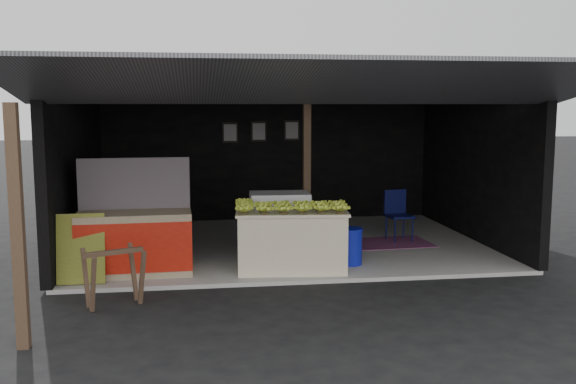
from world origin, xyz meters
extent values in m
plane|color=black|center=(0.00, 0.00, 0.00)|extent=(80.00, 80.00, 0.00)
cube|color=gray|center=(0.00, 2.50, 0.03)|extent=(7.00, 5.00, 0.06)
cube|color=black|center=(0.00, 5.00, 1.51)|extent=(7.00, 0.15, 2.90)
cube|color=black|center=(-3.50, 2.50, 1.51)|extent=(0.15, 5.00, 2.90)
cube|color=black|center=(3.50, 2.50, 1.51)|extent=(0.15, 5.00, 2.90)
cube|color=#232326|center=(0.00, 2.50, 2.96)|extent=(7.20, 5.20, 0.12)
cube|color=#232326|center=(0.00, -0.95, 2.73)|extent=(7.40, 2.47, 0.48)
cube|color=#503728|center=(0.30, 1.90, 1.49)|extent=(0.12, 0.12, 2.85)
cube|color=#503728|center=(-3.30, -1.90, 1.25)|extent=(0.12, 0.12, 2.50)
cube|color=beige|center=(-0.14, 0.66, 0.49)|extent=(1.63, 1.07, 0.85)
cube|color=beige|center=(-0.14, 0.66, 0.93)|extent=(1.70, 1.14, 0.04)
cube|color=white|center=(-0.21, 1.46, 0.58)|extent=(0.95, 0.65, 1.04)
cube|color=navy|center=(-0.21, 1.14, 0.63)|extent=(0.73, 0.04, 0.31)
cube|color=#B21414|center=(-0.21, 1.14, 0.27)|extent=(0.47, 0.03, 0.10)
cube|color=#998466|center=(-2.41, 0.71, 0.51)|extent=(1.63, 0.76, 0.90)
cube|color=#B41A0C|center=(-2.41, 0.35, 0.51)|extent=(1.60, 0.08, 0.70)
cube|color=white|center=(-2.41, 0.34, 0.51)|extent=(0.55, 0.03, 0.18)
cube|color=navy|center=(-2.41, 1.01, 1.34)|extent=(1.60, 0.11, 0.75)
cube|color=black|center=(-3.09, 0.30, 0.54)|extent=(0.64, 0.22, 0.95)
cube|color=#503728|center=(-2.75, -0.93, 0.37)|extent=(0.15, 0.27, 0.72)
cube|color=#503728|center=(-2.20, -0.70, 0.37)|extent=(0.15, 0.27, 0.72)
cube|color=#503728|center=(-2.88, -0.60, 0.37)|extent=(0.15, 0.27, 0.72)
cube|color=#503728|center=(-2.34, -0.37, 0.37)|extent=(0.15, 0.27, 0.72)
cube|color=#503728|center=(-2.54, -0.65, 0.69)|extent=(0.71, 0.34, 0.06)
cylinder|color=#0E169A|center=(0.79, 0.81, 0.32)|extent=(0.36, 0.36, 0.53)
cylinder|color=#0A0D39|center=(1.93, 2.17, 0.28)|extent=(0.03, 0.03, 0.45)
cylinder|color=#0A0D39|center=(2.27, 2.22, 0.28)|extent=(0.03, 0.03, 0.45)
cylinder|color=#0A0D39|center=(1.87, 2.51, 0.28)|extent=(0.03, 0.03, 0.45)
cylinder|color=#0A0D39|center=(2.21, 2.57, 0.28)|extent=(0.03, 0.03, 0.45)
cube|color=#0A0D39|center=(2.07, 2.37, 0.51)|extent=(0.49, 0.49, 0.04)
cube|color=#0A0D39|center=(2.04, 2.56, 0.73)|extent=(0.43, 0.11, 0.46)
cube|color=#6A1752|center=(1.80, 2.20, 0.07)|extent=(1.56, 1.10, 0.01)
cube|color=black|center=(-0.80, 4.90, 1.91)|extent=(0.32, 0.03, 0.42)
cube|color=#4C4C59|center=(-0.80, 4.88, 1.91)|extent=(0.26, 0.02, 0.34)
cube|color=black|center=(-0.20, 4.90, 1.93)|extent=(0.32, 0.03, 0.42)
cube|color=#4C4C59|center=(-0.20, 4.88, 1.93)|extent=(0.26, 0.02, 0.34)
cube|color=black|center=(0.50, 4.90, 1.95)|extent=(0.32, 0.03, 0.42)
cube|color=#4C4C59|center=(0.50, 4.88, 1.95)|extent=(0.26, 0.02, 0.34)
camera|label=1|loc=(-1.52, -8.53, 2.47)|focal=40.00mm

